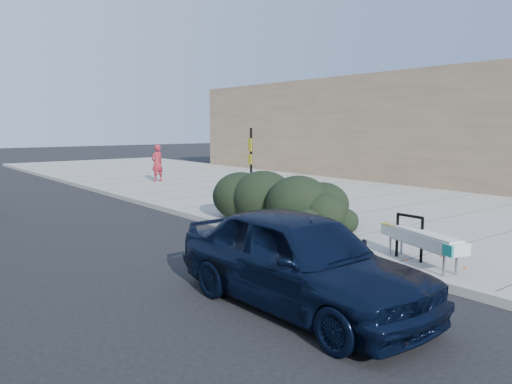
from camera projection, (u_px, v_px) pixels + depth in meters
ground at (311, 252)px, 10.91m from camera, size 120.00×120.00×0.00m
sidewalk_near at (325, 199)px, 18.22m from camera, size 11.20×50.00×0.15m
curb_near at (193, 216)px, 14.79m from camera, size 0.22×50.00×0.17m
building_near at (496, 128)px, 21.47m from camera, size 6.00×36.00×5.00m
bench at (422, 238)px, 9.37m from camera, size 1.04×2.07×0.62m
bike_rack at (409, 232)px, 9.68m from camera, size 0.06×0.61×0.89m
sign_post at (251, 162)px, 15.93m from camera, size 0.13×0.29×2.53m
hedge at (287, 192)px, 13.65m from camera, size 3.17×4.58×1.56m
sedan_navy at (300, 259)px, 7.48m from camera, size 1.86×4.45×1.51m
pedestrian at (157, 163)px, 23.27m from camera, size 0.71×0.54×1.73m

